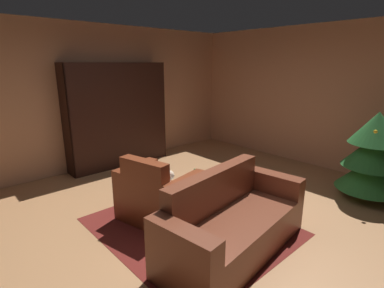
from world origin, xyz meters
name	(u,v)px	position (x,y,z in m)	size (l,w,h in m)	color
ground_plane	(193,219)	(0.00, 0.00, 0.00)	(7.85, 7.85, 0.00)	#B17B4E
wall_back	(319,97)	(0.00, 3.30, 1.36)	(5.83, 0.06, 2.72)	tan
wall_left	(91,98)	(-2.89, 0.00, 1.36)	(0.06, 6.66, 2.72)	tan
area_rug	(190,226)	(0.12, -0.16, 0.00)	(2.31, 1.99, 0.01)	maroon
bookshelf_unit	(124,115)	(-2.62, 0.53, 1.00)	(0.39, 2.03, 2.01)	black
armchair_red	(159,198)	(-0.28, -0.35, 0.32)	(1.14, 0.91, 0.89)	brown
couch_red	(232,224)	(0.77, -0.13, 0.30)	(0.98, 1.97, 0.87)	brown
coffee_table	(192,194)	(0.01, -0.03, 0.38)	(0.67, 0.67, 0.42)	black
book_stack_on_table	(188,187)	(-0.03, -0.06, 0.46)	(0.22, 0.17, 0.09)	#447D54
bottle_on_table	(195,179)	(-0.10, 0.12, 0.51)	(0.07, 0.07, 0.23)	#1B6230
decorated_tree	(373,155)	(1.31, 2.38, 0.69)	(0.92, 0.92, 1.34)	brown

